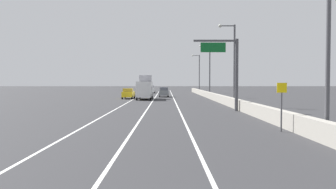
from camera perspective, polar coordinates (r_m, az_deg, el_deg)
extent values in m
plane|color=#2D2D30|center=(69.12, -0.41, -0.44)|extent=(320.00, 320.00, 0.00)
cube|color=silver|center=(60.39, -5.64, -0.82)|extent=(0.16, 130.00, 0.00)
cube|color=silver|center=(60.16, -2.32, -0.82)|extent=(0.16, 130.00, 0.00)
cube|color=silver|center=(60.15, 1.01, -0.82)|extent=(0.16, 130.00, 0.00)
cube|color=#9E998E|center=(45.82, 9.67, -1.08)|extent=(0.60, 120.00, 1.10)
cylinder|color=#47474C|center=(37.71, 10.93, 3.09)|extent=(0.36, 0.36, 7.50)
cube|color=#47474C|center=(37.57, 7.57, 8.54)|extent=(4.50, 0.20, 0.20)
cube|color=#0C5923|center=(37.35, 7.24, 7.50)|extent=(2.60, 0.10, 1.00)
cylinder|color=#4C4C51|center=(22.83, 17.71, -2.72)|extent=(0.10, 0.10, 2.40)
cube|color=yellow|center=(22.71, 17.79, 1.04)|extent=(0.60, 0.04, 0.60)
cylinder|color=#4C4C51|center=(20.85, 24.29, 7.32)|extent=(0.24, 0.24, 10.09)
cylinder|color=#4C4C51|center=(44.92, 10.59, 4.58)|extent=(0.24, 0.24, 10.09)
cube|color=#4C4C51|center=(45.24, 9.49, 10.80)|extent=(1.80, 0.12, 0.12)
sphere|color=beige|center=(45.10, 8.34, 10.84)|extent=(0.44, 0.44, 0.44)
cylinder|color=#4C4C51|center=(69.81, 6.70, 3.71)|extent=(0.24, 0.24, 10.09)
cube|color=#4C4C51|center=(70.02, 5.98, 7.72)|extent=(1.80, 0.12, 0.12)
sphere|color=beige|center=(69.93, 5.24, 7.73)|extent=(0.44, 0.44, 0.44)
cylinder|color=#4C4C51|center=(94.89, 5.04, 3.29)|extent=(0.24, 0.24, 10.09)
cube|color=#4C4C51|center=(95.04, 4.51, 6.25)|extent=(1.80, 0.12, 0.12)
sphere|color=beige|center=(94.96, 3.96, 6.25)|extent=(0.44, 0.44, 0.44)
cube|color=white|center=(94.57, -2.67, 0.78)|extent=(1.93, 4.37, 1.08)
cube|color=#96969E|center=(94.12, -2.68, 1.28)|extent=(1.66, 1.98, 0.60)
cylinder|color=black|center=(96.31, -3.15, 0.48)|extent=(0.23, 0.68, 0.68)
cylinder|color=black|center=(96.28, -2.15, 0.48)|extent=(0.23, 0.68, 0.68)
cylinder|color=black|center=(92.89, -3.21, 0.42)|extent=(0.23, 0.68, 0.68)
cylinder|color=black|center=(92.85, -2.17, 0.42)|extent=(0.23, 0.68, 0.68)
cube|color=slate|center=(70.74, -0.69, 0.29)|extent=(1.91, 4.55, 0.99)
cube|color=#4D505A|center=(70.26, -0.69, 0.93)|extent=(1.65, 2.06, 0.60)
cylinder|color=black|center=(72.56, -1.37, -0.05)|extent=(0.23, 0.68, 0.68)
cylinder|color=black|center=(72.58, -0.04, -0.05)|extent=(0.23, 0.68, 0.68)
cylinder|color=black|center=(68.94, -1.37, -0.16)|extent=(0.23, 0.68, 0.68)
cylinder|color=black|center=(68.96, 0.02, -0.16)|extent=(0.23, 0.68, 0.68)
cube|color=gold|center=(63.51, -6.36, 0.04)|extent=(2.00, 4.33, 0.92)
cube|color=olive|center=(63.06, -6.41, 0.72)|extent=(1.69, 1.98, 0.60)
cylinder|color=black|center=(65.31, -6.87, -0.31)|extent=(0.25, 0.69, 0.68)
cylinder|color=black|center=(65.07, -5.41, -0.31)|extent=(0.25, 0.69, 0.68)
cylinder|color=black|center=(61.99, -7.34, -0.44)|extent=(0.25, 0.69, 0.68)
cylinder|color=black|center=(61.75, -5.81, -0.44)|extent=(0.25, 0.69, 0.68)
cube|color=silver|center=(60.86, -3.72, 0.88)|extent=(2.44, 7.94, 2.55)
cube|color=gray|center=(62.59, -3.63, 2.59)|extent=(2.12, 1.76, 1.10)
cylinder|color=black|center=(64.23, -4.53, -0.20)|extent=(0.23, 1.00, 1.00)
cylinder|color=black|center=(64.10, -2.54, -0.20)|extent=(0.23, 1.00, 1.00)
cylinder|color=black|center=(57.73, -5.04, -0.46)|extent=(0.23, 1.00, 1.00)
cylinder|color=black|center=(57.58, -2.82, -0.46)|extent=(0.23, 1.00, 1.00)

